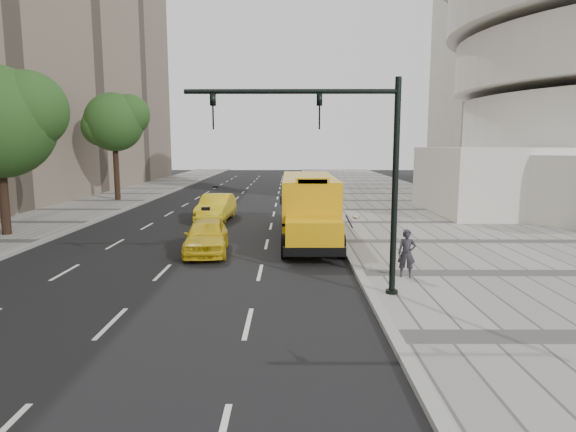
{
  "coord_description": "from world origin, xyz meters",
  "views": [
    {
      "loc": [
        3.56,
        -21.74,
        4.48
      ],
      "look_at": [
        3.5,
        -4.0,
        1.9
      ],
      "focal_mm": 30.0,
      "sensor_mm": 36.0,
      "label": 1
    }
  ],
  "objects_px": {
    "tree_b": "(0,121)",
    "taxi_far": "(216,207)",
    "taxi_near": "(206,236)",
    "traffic_signal": "(347,160)",
    "pedestrian": "(407,253)",
    "school_bus": "(308,201)",
    "tree_c": "(115,122)"
  },
  "relations": [
    {
      "from": "tree_b",
      "to": "taxi_far",
      "type": "distance_m",
      "value": 12.02
    },
    {
      "from": "taxi_near",
      "to": "traffic_signal",
      "type": "xyz_separation_m",
      "value": [
        5.13,
        -6.04,
        3.36
      ]
    },
    {
      "from": "pedestrian",
      "to": "traffic_signal",
      "type": "bearing_deg",
      "value": -129.13
    },
    {
      "from": "taxi_near",
      "to": "traffic_signal",
      "type": "relative_size",
      "value": 0.67
    },
    {
      "from": "tree_b",
      "to": "school_bus",
      "type": "distance_m",
      "value": 15.41
    },
    {
      "from": "tree_b",
      "to": "traffic_signal",
      "type": "bearing_deg",
      "value": -31.72
    },
    {
      "from": "tree_b",
      "to": "taxi_near",
      "type": "xyz_separation_m",
      "value": [
        10.45,
        -3.6,
        -4.94
      ]
    },
    {
      "from": "tree_b",
      "to": "traffic_signal",
      "type": "height_order",
      "value": "tree_b"
    },
    {
      "from": "traffic_signal",
      "to": "taxi_far",
      "type": "bearing_deg",
      "value": 111.91
    },
    {
      "from": "school_bus",
      "to": "traffic_signal",
      "type": "height_order",
      "value": "traffic_signal"
    },
    {
      "from": "tree_c",
      "to": "traffic_signal",
      "type": "bearing_deg",
      "value": -58.26
    },
    {
      "from": "tree_b",
      "to": "taxi_far",
      "type": "relative_size",
      "value": 1.74
    },
    {
      "from": "taxi_near",
      "to": "taxi_far",
      "type": "bearing_deg",
      "value": 90.59
    },
    {
      "from": "taxi_far",
      "to": "pedestrian",
      "type": "distance_m",
      "value": 15.8
    },
    {
      "from": "tree_b",
      "to": "tree_c",
      "type": "relative_size",
      "value": 0.96
    },
    {
      "from": "tree_c",
      "to": "taxi_near",
      "type": "relative_size",
      "value": 2.02
    },
    {
      "from": "tree_c",
      "to": "taxi_near",
      "type": "height_order",
      "value": "tree_c"
    },
    {
      "from": "school_bus",
      "to": "pedestrian",
      "type": "relative_size",
      "value": 7.17
    },
    {
      "from": "taxi_near",
      "to": "tree_b",
      "type": "bearing_deg",
      "value": 155.52
    },
    {
      "from": "school_bus",
      "to": "taxi_near",
      "type": "xyz_separation_m",
      "value": [
        -4.44,
        -3.92,
        -1.03
      ]
    },
    {
      "from": "taxi_near",
      "to": "taxi_far",
      "type": "xyz_separation_m",
      "value": [
        -0.97,
        9.15,
        0.06
      ]
    },
    {
      "from": "tree_b",
      "to": "tree_c",
      "type": "xyz_separation_m",
      "value": [
        -0.01,
        15.59,
        0.75
      ]
    },
    {
      "from": "taxi_near",
      "to": "taxi_far",
      "type": "height_order",
      "value": "taxi_far"
    },
    {
      "from": "school_bus",
      "to": "taxi_far",
      "type": "height_order",
      "value": "school_bus"
    },
    {
      "from": "tree_b",
      "to": "taxi_near",
      "type": "relative_size",
      "value": 1.93
    },
    {
      "from": "tree_b",
      "to": "taxi_far",
      "type": "height_order",
      "value": "tree_b"
    },
    {
      "from": "school_bus",
      "to": "pedestrian",
      "type": "height_order",
      "value": "school_bus"
    },
    {
      "from": "tree_b",
      "to": "taxi_far",
      "type": "bearing_deg",
      "value": 30.35
    },
    {
      "from": "tree_c",
      "to": "traffic_signal",
      "type": "distance_m",
      "value": 29.75
    },
    {
      "from": "tree_b",
      "to": "school_bus",
      "type": "relative_size",
      "value": 0.72
    },
    {
      "from": "tree_b",
      "to": "taxi_far",
      "type": "xyz_separation_m",
      "value": [
        9.48,
        5.55,
        -4.89
      ]
    },
    {
      "from": "tree_c",
      "to": "taxi_far",
      "type": "bearing_deg",
      "value": -46.58
    }
  ]
}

